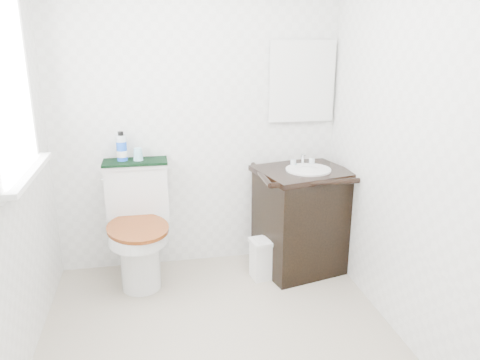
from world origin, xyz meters
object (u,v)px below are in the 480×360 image
object	(u,v)px
trash_bin	(265,258)
toilet	(139,232)
cup	(138,154)
mouthwash_bottle	(122,147)
vanity	(301,217)

from	to	relation	value
trash_bin	toilet	bearing A→B (deg)	170.06
toilet	cup	size ratio (longest dim) A/B	9.64
toilet	mouthwash_bottle	size ratio (longest dim) A/B	4.06
mouthwash_bottle	vanity	bearing A→B (deg)	-8.83
trash_bin	vanity	bearing A→B (deg)	18.10
vanity	mouthwash_bottle	size ratio (longest dim) A/B	4.21
toilet	vanity	xyz separation A→B (m)	(1.25, -0.06, 0.05)
mouthwash_bottle	cup	size ratio (longest dim) A/B	2.38
trash_bin	cup	xyz separation A→B (m)	(-0.91, 0.29, 0.79)
vanity	cup	bearing A→B (deg)	171.09
mouthwash_bottle	cup	distance (m)	0.13
toilet	trash_bin	size ratio (longest dim) A/B	2.81
toilet	trash_bin	distance (m)	0.97
toilet	cup	distance (m)	0.58
trash_bin	mouthwash_bottle	bearing A→B (deg)	163.05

